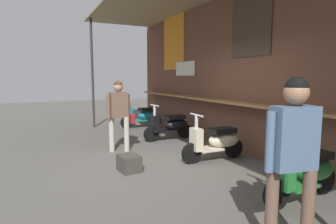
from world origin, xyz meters
The scene contains 9 objects.
ground_plane centered at (0.00, 0.00, 0.00)m, with size 32.52×32.52×0.00m, color #56544F.
market_stall_facade centered at (-0.01, 1.85, 2.13)m, with size 11.62×2.67×3.85m.
scooter_teal centered at (-4.13, 1.08, 0.39)m, with size 0.46×1.40×0.97m.
scooter_black centered at (-2.06, 1.08, 0.39)m, with size 0.46×1.40×0.97m.
scooter_cream centered at (0.04, 1.08, 0.39)m, with size 0.46×1.40×0.97m.
scooter_green centered at (2.10, 1.08, 0.39)m, with size 0.48×1.40×0.97m.
shopper_with_handbag centered at (-1.46, -0.50, 0.96)m, with size 0.31×0.64×1.60m.
shopper_browsing centered at (2.83, -0.09, 1.04)m, with size 0.29×0.57×1.68m.
merchandise_crate centered at (-0.08, -0.74, 0.15)m, with size 0.42×0.34×0.29m, color #3D3833.
Camera 1 is at (4.58, -2.22, 1.68)m, focal length 29.78 mm.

